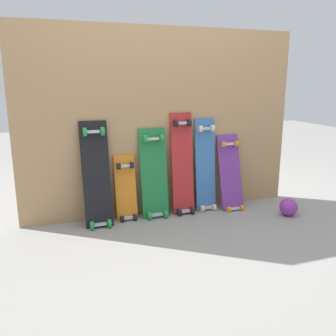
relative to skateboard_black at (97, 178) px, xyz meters
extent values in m
plane|color=gray|center=(0.61, 0.06, -0.39)|extent=(12.00, 12.00, 0.00)
cube|color=tan|center=(0.61, 0.13, 0.41)|extent=(2.47, 0.04, 1.60)
cube|color=black|center=(0.00, 0.01, 0.00)|extent=(0.22, 0.21, 0.91)
cube|color=#B7B7BF|center=(0.00, -0.10, -0.36)|extent=(0.10, 0.04, 0.03)
cube|color=#B7B7BF|center=(0.00, 0.06, 0.37)|extent=(0.10, 0.04, 0.03)
cylinder|color=#268C3F|center=(-0.07, -0.11, -0.36)|extent=(0.03, 0.07, 0.07)
cylinder|color=#268C3F|center=(0.07, -0.11, -0.36)|extent=(0.03, 0.07, 0.07)
cylinder|color=#268C3F|center=(-0.07, 0.04, 0.37)|extent=(0.03, 0.07, 0.07)
cylinder|color=#268C3F|center=(0.07, 0.04, 0.37)|extent=(0.03, 0.07, 0.07)
cube|color=orange|center=(0.25, 0.05, -0.15)|extent=(0.18, 0.12, 0.62)
cube|color=#B7B7BF|center=(0.25, -0.01, -0.37)|extent=(0.08, 0.04, 0.03)
cube|color=#B7B7BF|center=(0.25, 0.06, 0.07)|extent=(0.08, 0.04, 0.03)
cylinder|color=black|center=(0.19, -0.03, -0.37)|extent=(0.03, 0.05, 0.05)
cylinder|color=black|center=(0.30, -0.03, -0.37)|extent=(0.03, 0.05, 0.05)
cylinder|color=black|center=(0.19, 0.05, 0.07)|extent=(0.03, 0.05, 0.05)
cylinder|color=black|center=(0.30, 0.05, 0.07)|extent=(0.03, 0.05, 0.05)
cube|color=#1E7238|center=(0.50, 0.04, -0.04)|extent=(0.23, 0.15, 0.83)
cube|color=#B7B7BF|center=(0.50, -0.04, -0.36)|extent=(0.11, 0.04, 0.03)
cube|color=#B7B7BF|center=(0.50, 0.06, 0.29)|extent=(0.11, 0.04, 0.03)
cylinder|color=#268C3F|center=(0.42, -0.06, -0.36)|extent=(0.03, 0.07, 0.07)
cylinder|color=#268C3F|center=(0.57, -0.06, -0.36)|extent=(0.03, 0.07, 0.07)
cylinder|color=#268C3F|center=(0.42, 0.05, 0.29)|extent=(0.03, 0.07, 0.07)
cylinder|color=#268C3F|center=(0.57, 0.05, 0.29)|extent=(0.03, 0.07, 0.07)
cube|color=#B22626|center=(0.76, 0.04, 0.02)|extent=(0.20, 0.14, 0.95)
cube|color=#B7B7BF|center=(0.76, -0.04, -0.36)|extent=(0.09, 0.04, 0.03)
cube|color=#B7B7BF|center=(0.76, 0.07, 0.41)|extent=(0.09, 0.04, 0.03)
cylinder|color=black|center=(0.70, -0.05, -0.36)|extent=(0.03, 0.07, 0.07)
cylinder|color=black|center=(0.82, -0.05, -0.36)|extent=(0.03, 0.07, 0.07)
cylinder|color=black|center=(0.70, 0.05, 0.41)|extent=(0.03, 0.07, 0.07)
cylinder|color=black|center=(0.82, 0.05, 0.41)|extent=(0.03, 0.07, 0.07)
cube|color=#386BAD|center=(0.99, 0.05, -0.01)|extent=(0.19, 0.11, 0.90)
cube|color=#B7B7BF|center=(0.99, -0.01, -0.37)|extent=(0.09, 0.04, 0.03)
cube|color=#B7B7BF|center=(0.99, 0.07, 0.35)|extent=(0.09, 0.04, 0.03)
cylinder|color=beige|center=(0.93, -0.03, -0.36)|extent=(0.03, 0.06, 0.06)
cylinder|color=beige|center=(1.05, -0.03, -0.36)|extent=(0.03, 0.06, 0.06)
cylinder|color=beige|center=(0.93, 0.05, 0.36)|extent=(0.03, 0.06, 0.06)
cylinder|color=beige|center=(1.05, 0.05, 0.36)|extent=(0.03, 0.06, 0.06)
cube|color=#6B338C|center=(1.22, 0.00, -0.09)|extent=(0.21, 0.21, 0.75)
cube|color=#B7B7BF|center=(1.22, -0.10, -0.37)|extent=(0.10, 0.04, 0.03)
cube|color=#B7B7BF|center=(1.22, 0.06, 0.20)|extent=(0.10, 0.04, 0.03)
cylinder|color=orange|center=(1.16, -0.11, -0.37)|extent=(0.03, 0.05, 0.05)
cylinder|color=orange|center=(1.29, -0.11, -0.37)|extent=(0.03, 0.05, 0.05)
cylinder|color=orange|center=(1.16, 0.04, 0.20)|extent=(0.03, 0.05, 0.05)
cylinder|color=orange|center=(1.29, 0.04, 0.20)|extent=(0.03, 0.05, 0.05)
sphere|color=purple|center=(1.62, -0.36, -0.32)|extent=(0.16, 0.16, 0.16)
camera|label=1|loc=(-0.37, -2.86, 0.78)|focal=38.62mm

